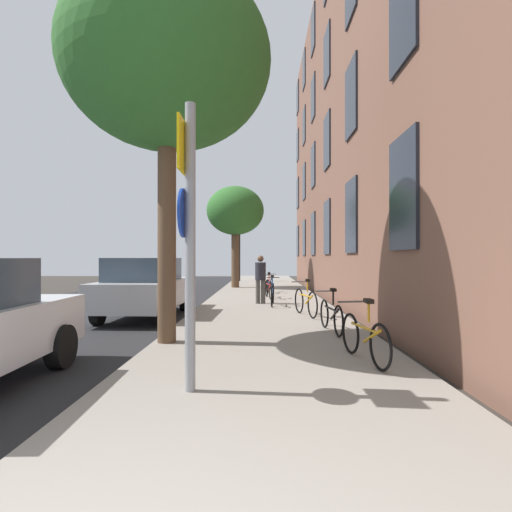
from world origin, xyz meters
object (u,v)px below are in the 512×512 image
(tree_near, at_px, (167,62))
(bicycle_3, at_px, (273,293))
(bicycle_2, at_px, (306,301))
(car_1, at_px, (146,287))
(bicycle_5, at_px, (270,285))
(tree_far, at_px, (235,212))
(bicycle_0, at_px, (364,337))
(bicycle_4, at_px, (269,288))
(sign_post, at_px, (188,226))
(pedestrian_0, at_px, (260,276))
(bicycle_1, at_px, (331,315))
(traffic_light, at_px, (238,242))

(tree_near, xyz_separation_m, bicycle_3, (2.06, 5.83, -4.66))
(bicycle_2, bearing_deg, car_1, 174.32)
(bicycle_5, bearing_deg, tree_far, 117.82)
(tree_near, xyz_separation_m, bicycle_5, (2.06, 10.63, -4.69))
(bicycle_0, distance_m, bicycle_4, 9.68)
(bicycle_2, height_order, car_1, car_1)
(bicycle_4, bearing_deg, tree_far, 106.00)
(tree_far, height_order, bicycle_3, tree_far)
(bicycle_5, bearing_deg, bicycle_2, -83.65)
(sign_post, xyz_separation_m, tree_far, (-0.50, 16.56, 2.01))
(tree_far, xyz_separation_m, pedestrian_0, (1.31, -7.53, -2.97))
(tree_near, distance_m, bicycle_5, 11.80)
(tree_near, xyz_separation_m, bicycle_1, (3.12, 1.03, -4.69))
(sign_post, distance_m, tree_near, 4.27)
(traffic_light, bearing_deg, tree_near, -90.52)
(car_1, bearing_deg, bicycle_5, 62.59)
(bicycle_0, bearing_deg, bicycle_3, 99.02)
(tree_near, bearing_deg, tree_far, 88.49)
(bicycle_0, distance_m, bicycle_3, 7.29)
(bicycle_0, height_order, bicycle_1, bicycle_0)
(sign_post, height_order, tree_near, tree_near)
(traffic_light, distance_m, car_1, 15.87)
(traffic_light, height_order, car_1, traffic_light)
(bicycle_0, relative_size, bicycle_2, 0.97)
(sign_post, xyz_separation_m, pedestrian_0, (0.81, 9.03, -0.97))
(traffic_light, distance_m, bicycle_1, 18.87)
(tree_far, bearing_deg, bicycle_3, -78.06)
(tree_near, relative_size, bicycle_0, 4.05)
(bicycle_2, relative_size, bicycle_4, 1.00)
(car_1, bearing_deg, bicycle_2, -5.68)
(bicycle_2, relative_size, bicycle_3, 0.97)
(bicycle_5, bearing_deg, tree_near, -100.96)
(sign_post, xyz_separation_m, bicycle_1, (2.26, 3.76, -1.52))
(bicycle_0, xyz_separation_m, bicycle_3, (-1.14, 7.20, 0.02))
(traffic_light, height_order, bicycle_2, traffic_light)
(bicycle_3, distance_m, bicycle_4, 2.40)
(tree_near, xyz_separation_m, bicycle_2, (2.86, 3.43, -4.66))
(bicycle_0, height_order, bicycle_3, bicycle_3)
(traffic_light, height_order, bicycle_0, traffic_light)
(bicycle_1, height_order, bicycle_2, bicycle_2)
(tree_far, relative_size, pedestrian_0, 3.26)
(tree_far, relative_size, bicycle_4, 3.06)
(bicycle_3, xyz_separation_m, bicycle_5, (-0.00, 4.80, -0.03))
(car_1, bearing_deg, tree_near, -69.40)
(tree_near, xyz_separation_m, car_1, (-1.45, 3.86, -4.32))
(tree_far, distance_m, bicycle_1, 13.57)
(traffic_light, height_order, bicycle_4, traffic_light)
(tree_far, relative_size, bicycle_1, 3.09)
(sign_post, height_order, bicycle_5, sign_post)
(bicycle_5, bearing_deg, traffic_light, 101.92)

